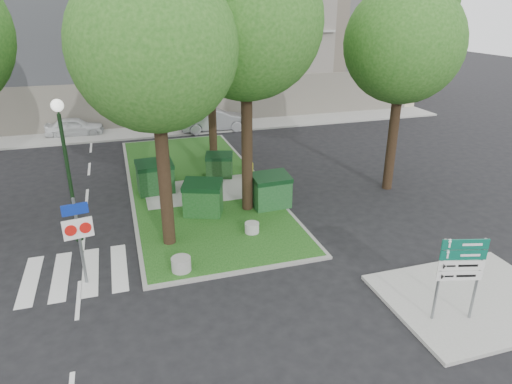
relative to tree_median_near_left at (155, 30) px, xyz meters
name	(u,v)px	position (x,y,z in m)	size (l,w,h in m)	color
ground	(227,275)	(1.41, -2.56, -7.32)	(120.00, 120.00, 0.00)	black
median_island	(197,184)	(1.91, 5.44, -7.26)	(6.00, 16.00, 0.12)	#194413
median_kerb	(197,184)	(1.91, 5.44, -7.27)	(6.30, 16.30, 0.10)	gray
sidewalk_corner	(472,299)	(7.91, -6.06, -7.26)	(5.00, 4.00, 0.12)	#999993
building_sidewalk	(161,131)	(1.41, 15.94, -7.26)	(42.00, 3.00, 0.12)	#999993
zebra_crossing	(105,269)	(-2.34, -1.06, -7.31)	(5.00, 3.00, 0.01)	silver
apartment_building	(142,4)	(1.41, 23.44, 0.68)	(41.00, 12.00, 16.00)	#C3BB92
tree_median_near_left	(155,30)	(0.00, 0.00, 0.00)	(5.20, 5.20, 10.53)	black
tree_median_near_right	(248,6)	(3.50, 2.00, 0.67)	(5.60, 5.60, 11.46)	black
tree_median_mid	(152,30)	(0.50, 6.50, -0.34)	(4.80, 4.80, 9.99)	black
tree_street_right	(406,31)	(10.50, 2.50, -0.33)	(5.00, 5.00, 10.06)	black
dumpster_a	(155,177)	(-0.05, 4.89, -6.48)	(1.68, 1.24, 1.50)	#0F3812
dumpster_b	(203,198)	(1.55, 1.96, -6.51)	(1.82, 1.56, 1.43)	#134215
dumpster_c	(219,165)	(3.15, 5.97, -6.62)	(1.51, 1.25, 1.21)	black
dumpster_d	(271,191)	(4.41, 1.85, -6.50)	(1.62, 1.18, 1.46)	#15451B
bollard_left	(181,264)	(0.03, -2.06, -6.97)	(0.63, 0.63, 0.45)	gray
bollard_right	(252,228)	(2.96, -0.21, -7.01)	(0.54, 0.54, 0.38)	#A3A49E
bollard_mid	(210,203)	(1.91, 2.44, -7.00)	(0.56, 0.56, 0.40)	#A9A8A4
litter_bin	(249,169)	(4.61, 5.69, -6.87)	(0.37, 0.37, 0.65)	#C0C717
street_lamp	(66,155)	(-3.22, 1.33, -4.06)	(0.41, 0.41, 5.18)	black
traffic_sign_pole	(78,230)	(-2.88, -1.69, -5.48)	(0.86, 0.19, 2.87)	slate
directional_sign	(460,267)	(6.68, -6.64, -5.58)	(1.18, 0.36, 2.44)	slate
car_white	(75,127)	(-4.09, 16.57, -6.70)	(1.46, 3.63, 1.24)	white
car_silver	(214,120)	(4.91, 15.09, -6.54)	(1.65, 4.73, 1.56)	#97999E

